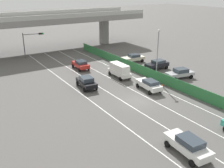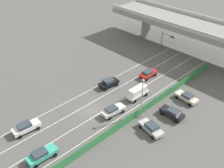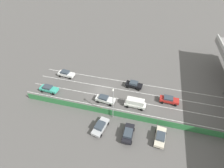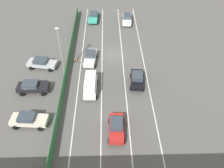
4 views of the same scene
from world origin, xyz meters
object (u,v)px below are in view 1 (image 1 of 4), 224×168
at_px(parked_sedan_cream, 133,58).
at_px(street_lamp, 158,50).
at_px(car_van_white, 119,70).
at_px(parked_sedan_dark, 157,64).
at_px(car_hatchback_white, 149,84).
at_px(parked_wagon_silver, 180,73).
at_px(car_sedan_red, 81,64).
at_px(traffic_cone, 162,86).
at_px(car_sedan_white, 188,145).
at_px(car_sedan_black, 86,82).
at_px(traffic_light, 31,40).

xyz_separation_m(parked_sedan_cream, street_lamp, (-3.03, -10.02, 3.85)).
relative_size(car_van_white, parked_sedan_cream, 1.04).
bearing_deg(parked_sedan_cream, parked_sedan_dark, -82.00).
distance_m(car_hatchback_white, parked_wagon_silver, 7.75).
distance_m(car_sedan_red, traffic_cone, 15.91).
bearing_deg(parked_sedan_cream, car_hatchback_white, -118.32).
distance_m(car_hatchback_white, car_van_white, 7.07).
bearing_deg(parked_sedan_cream, car_van_white, -140.99).
height_order(car_hatchback_white, car_sedan_red, car_hatchback_white).
bearing_deg(parked_sedan_cream, car_sedan_red, 172.12).
bearing_deg(car_sedan_red, car_sedan_white, -96.55).
height_order(car_sedan_black, parked_sedan_cream, car_sedan_black).
height_order(parked_sedan_cream, traffic_light, traffic_light).
relative_size(car_hatchback_white, car_sedan_white, 0.98).
height_order(parked_sedan_cream, street_lamp, street_lamp).
bearing_deg(traffic_cone, car_van_white, 110.10).
relative_size(car_sedan_red, street_lamp, 0.55).
bearing_deg(car_van_white, car_hatchback_white, -87.39).
distance_m(car_sedan_white, parked_sedan_cream, 29.82).
xyz_separation_m(car_sedan_white, traffic_cone, (9.25, 13.17, -0.68)).
bearing_deg(parked_sedan_dark, car_sedan_red, 147.10).
bearing_deg(traffic_cone, street_lamp, 63.09).
bearing_deg(parked_sedan_dark, car_van_white, 179.62).
distance_m(car_sedan_white, parked_wagon_silver, 20.69).
relative_size(car_van_white, parked_wagon_silver, 1.00).
bearing_deg(car_sedan_white, car_sedan_black, 90.45).
distance_m(car_hatchback_white, parked_sedan_dark, 10.51).
bearing_deg(traffic_cone, car_hatchback_white, 174.17).
relative_size(parked_sedan_dark, traffic_cone, 7.58).
bearing_deg(parked_sedan_dark, car_sedan_black, -174.86).
distance_m(car_sedan_red, parked_wagon_silver, 17.35).
bearing_deg(traffic_cone, car_sedan_black, 147.88).
relative_size(car_van_white, traffic_cone, 8.44).
relative_size(car_sedan_white, parked_sedan_cream, 1.02).
height_order(parked_sedan_dark, traffic_light, traffic_light).
bearing_deg(car_sedan_black, traffic_light, 93.96).
relative_size(car_sedan_white, traffic_cone, 8.26).
distance_m(car_sedan_black, street_lamp, 11.96).
height_order(car_sedan_white, parked_wagon_silver, car_sedan_white).
relative_size(parked_wagon_silver, street_lamp, 0.61).
height_order(car_hatchback_white, traffic_cone, car_hatchback_white).
bearing_deg(car_sedan_red, traffic_cone, -67.64).
xyz_separation_m(car_sedan_white, street_lamp, (10.87, 16.36, 3.79)).
xyz_separation_m(traffic_light, street_lamp, (12.51, -24.25, 1.03)).
xyz_separation_m(car_hatchback_white, traffic_cone, (2.35, -0.24, -0.64)).
distance_m(parked_wagon_silver, traffic_light, 30.66).
xyz_separation_m(car_sedan_white, car_van_white, (6.58, 20.46, 0.32)).
bearing_deg(parked_sedan_dark, parked_wagon_silver, -92.03).
height_order(car_sedan_white, parked_sedan_dark, car_sedan_white).
bearing_deg(parked_wagon_silver, car_van_white, 144.23).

